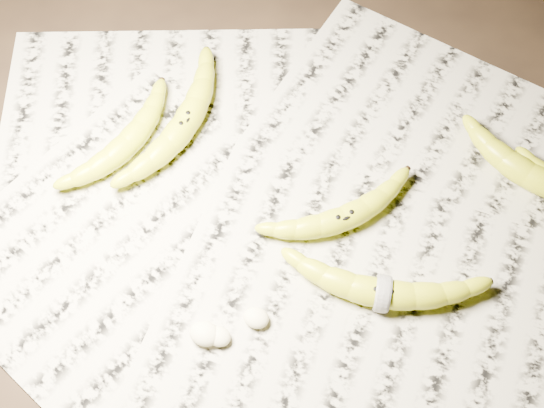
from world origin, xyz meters
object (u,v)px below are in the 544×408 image
(banana_center, at_px, (343,217))
(banana_left_b, at_px, (126,142))
(banana_taped, at_px, (383,292))
(banana_upper_a, at_px, (529,173))
(banana_left_a, at_px, (184,123))

(banana_center, bearing_deg, banana_left_b, 135.56)
(banana_taped, relative_size, banana_upper_a, 1.17)
(banana_left_a, distance_m, banana_left_b, 0.08)
(banana_left_a, relative_size, banana_taped, 0.97)
(banana_left_a, bearing_deg, banana_left_b, 138.79)
(banana_left_a, relative_size, banana_upper_a, 1.13)
(banana_left_b, bearing_deg, banana_upper_a, -57.80)
(banana_upper_a, bearing_deg, banana_center, -130.38)
(banana_taped, bearing_deg, banana_left_a, 145.52)
(banana_left_a, xyz_separation_m, banana_center, (0.23, -0.06, -0.00))
(banana_center, distance_m, banana_upper_a, 0.24)
(banana_center, distance_m, banana_taped, 0.10)
(banana_upper_a, bearing_deg, banana_left_b, -149.95)
(banana_left_b, height_order, banana_center, same)
(banana_center, bearing_deg, banana_upper_a, -8.75)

